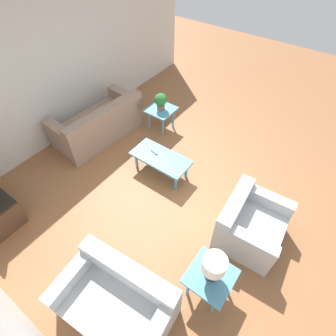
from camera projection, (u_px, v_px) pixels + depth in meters
ground_plane at (195, 186)px, 4.66m from camera, size 14.00×14.00×0.00m
wall_right at (61, 65)px, 4.88m from camera, size 0.12×7.20×2.70m
sofa at (99, 124)px, 5.36m from camera, size 1.01×1.86×0.79m
armchair at (249, 225)px, 3.79m from camera, size 0.89×0.99×0.74m
loveseat at (118, 302)px, 3.10m from camera, size 1.39×0.95×0.74m
coffee_table at (161, 159)px, 4.64m from camera, size 1.06×0.51×0.38m
side_table_plant at (161, 112)px, 5.43m from camera, size 0.54×0.54×0.50m
side_table_lamp at (210, 278)px, 3.15m from camera, size 0.54×0.54×0.50m
potted_plant at (161, 101)px, 5.24m from camera, size 0.25×0.25×0.35m
table_lamp at (214, 266)px, 2.90m from camera, size 0.28×0.28×0.43m
remote_control at (154, 152)px, 4.68m from camera, size 0.16×0.08×0.02m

